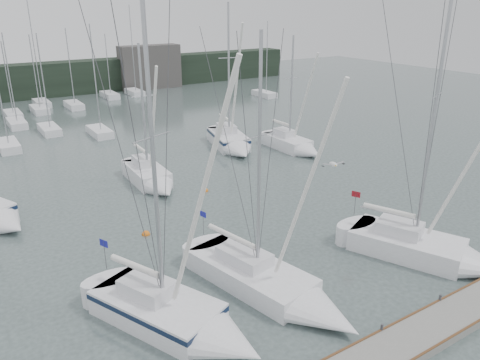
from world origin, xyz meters
The scene contains 13 objects.
ground centered at (0.00, 0.00, 0.00)m, with size 160.00×160.00×0.00m, color #414F4E.
far_treeline centered at (0.00, 62.00, 2.50)m, with size 90.00×4.00×5.00m, color black.
far_building_right centered at (18.00, 60.00, 3.50)m, with size 10.00×3.00×7.00m, color #45423F.
mast_forest centered at (-5.72, 46.08, 0.47)m, with size 56.08×25.46×14.26m.
sailboat_near_left centered at (-4.98, 0.82, 0.60)m, with size 6.11×8.94×14.72m.
sailboat_near_center centered at (0.07, 0.38, 0.50)m, with size 4.93×10.38×13.58m.
sailboat_near_right centered at (9.58, -1.49, 0.57)m, with size 6.22×9.12×15.57m.
sailboat_mid_c centered at (0.65, 17.89, 0.58)m, with size 2.66×7.41×11.58m.
sailboat_mid_d centered at (11.10, 22.84, 0.66)m, with size 4.79×8.88×14.54m.
sailboat_mid_e centered at (15.94, 18.99, 0.55)m, with size 2.57×7.37×11.56m.
buoy_a centered at (-2.92, 10.50, 0.00)m, with size 0.52×0.52×0.52m, color orange.
buoy_b centered at (3.64, 14.84, 0.00)m, with size 0.51×0.51×0.51m, color orange.
seagull centered at (1.90, -0.51, 6.95)m, with size 1.03×0.49×0.20m.
Camera 1 is at (-12.02, -14.65, 13.62)m, focal length 35.00 mm.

